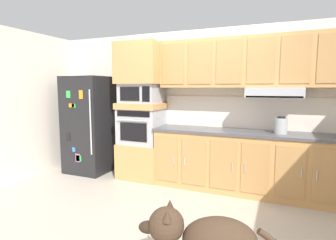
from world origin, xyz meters
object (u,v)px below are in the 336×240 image
(refrigerator, at_px, (89,125))
(microwave, at_px, (141,93))
(dog, at_px, (206,239))
(electric_kettle, at_px, (281,126))
(built_in_oven, at_px, (142,126))

(refrigerator, xyz_separation_m, microwave, (1.07, 0.07, 0.58))
(refrigerator, xyz_separation_m, dog, (2.80, -2.17, -0.43))
(refrigerator, height_order, electric_kettle, refrigerator)
(refrigerator, height_order, dog, refrigerator)
(built_in_oven, height_order, electric_kettle, built_in_oven)
(built_in_oven, bearing_deg, dog, -52.16)
(dog, bearing_deg, microwave, -68.19)
(electric_kettle, bearing_deg, microwave, 178.77)
(microwave, height_order, electric_kettle, microwave)
(refrigerator, distance_m, electric_kettle, 3.28)
(microwave, relative_size, dog, 0.62)
(refrigerator, distance_m, microwave, 1.21)
(dog, bearing_deg, built_in_oven, -68.18)
(refrigerator, relative_size, built_in_oven, 2.51)
(refrigerator, bearing_deg, microwave, 3.64)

